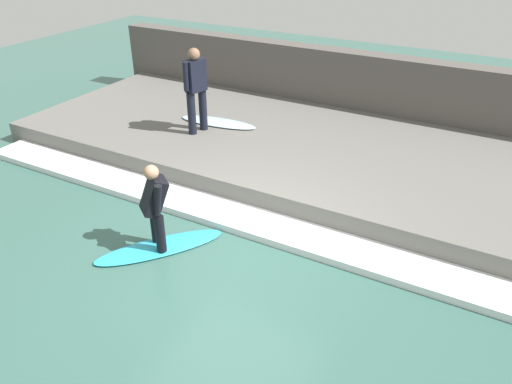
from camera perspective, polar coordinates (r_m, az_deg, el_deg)
ground_plane at (r=7.47m, az=-2.69°, el=-7.08°), size 28.00×28.00×0.00m
concrete_ledge at (r=9.98m, az=7.42°, el=4.21°), size 4.40×12.71×0.43m
back_wall at (r=11.92m, az=12.19°, el=11.32°), size 0.50×13.35×1.68m
wave_foam_crest at (r=8.01m, az=0.32°, el=-3.70°), size 0.74×12.08×0.12m
surfboard_riding at (r=7.69m, az=-10.92°, el=-6.19°), size 1.88×1.58×0.06m
surfer_riding at (r=7.27m, az=-11.50°, el=-1.23°), size 0.53×0.52×1.34m
surfer_waiting_near at (r=10.19m, az=-6.90°, el=11.93°), size 0.57×0.34×1.72m
surfboard_waiting_near at (r=10.87m, az=-4.35°, el=7.96°), size 0.67×1.79×0.06m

